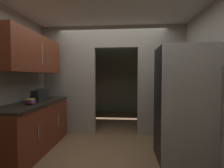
{
  "coord_description": "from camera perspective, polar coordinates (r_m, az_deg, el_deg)",
  "views": [
    {
      "loc": [
        0.34,
        -2.84,
        1.38
      ],
      "look_at": [
        0.07,
        0.29,
        1.25
      ],
      "focal_mm": 27.39,
      "sensor_mm": 36.0,
      "label": 1
    }
  ],
  "objects": [
    {
      "name": "ground",
      "position": [
        3.18,
        -1.93,
        -23.35
      ],
      "size": [
        20.0,
        20.0,
        0.0
      ],
      "primitive_type": "plane",
      "color": "brown"
    },
    {
      "name": "kitchen_overhead_slab",
      "position": [
        3.46,
        -1.2,
        23.24
      ],
      "size": [
        3.78,
        6.51,
        0.06
      ],
      "primitive_type": "cube",
      "color": "silver"
    },
    {
      "name": "kitchen_partition",
      "position": [
        4.11,
        -0.32,
        2.3
      ],
      "size": [
        3.38,
        0.12,
        2.58
      ],
      "color": "#9E998C",
      "rests_on": "ground"
    },
    {
      "name": "adjoining_room_shell",
      "position": [
        5.95,
        1.57,
        1.55
      ],
      "size": [
        3.38,
        2.71,
        2.58
      ],
      "color": "gray",
      "rests_on": "ground"
    },
    {
      "name": "refrigerator",
      "position": [
        3.05,
        22.83,
        -6.24
      ],
      "size": [
        0.85,
        0.75,
        1.87
      ],
      "color": "black",
      "rests_on": "ground"
    },
    {
      "name": "lower_cabinet_run",
      "position": [
        3.59,
        -24.59,
        -12.77
      ],
      "size": [
        0.62,
        1.84,
        0.91
      ],
      "color": "maroon",
      "rests_on": "ground"
    },
    {
      "name": "upper_cabinet_counterside",
      "position": [
        3.49,
        -24.99,
        9.1
      ],
      "size": [
        0.36,
        1.66,
        0.69
      ],
      "color": "maroon"
    },
    {
      "name": "boombox",
      "position": [
        3.64,
        -22.9,
        -3.56
      ],
      "size": [
        0.17,
        0.42,
        0.24
      ],
      "color": "black",
      "rests_on": "lower_cabinet_run"
    },
    {
      "name": "book_stack",
      "position": [
        3.25,
        -25.54,
        -5.35
      ],
      "size": [
        0.14,
        0.16,
        0.1
      ],
      "color": "black",
      "rests_on": "lower_cabinet_run"
    }
  ]
}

